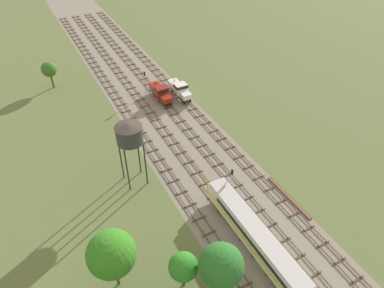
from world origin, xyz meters
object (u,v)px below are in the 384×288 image
Objects in this scene: water_tower at (129,134)px; signal_post_near at (145,80)px; diesel_railcar_left_nearest at (254,234)px; shunter_loco_centre_near at (180,89)px; shunter_loco_centre_left_mid at (161,92)px; signal_post_nearest at (231,179)px.

water_tower is 1.98× the size of signal_post_near.
diesel_railcar_left_nearest reaches higher than shunter_loco_centre_near.
water_tower is at bearing -115.36° from signal_post_near.
shunter_loco_centre_near is 4.46m from shunter_loco_centre_left_mid.
shunter_loco_centre_near is 0.73× the size of water_tower.
water_tower is 28.91m from signal_post_near.
shunter_loco_centre_near is 8.12m from signal_post_near.
diesel_railcar_left_nearest is at bearing -102.17° from shunter_loco_centre_near.
signal_post_near is at bearing 120.59° from shunter_loco_centre_left_mid.
diesel_railcar_left_nearest is at bearing -63.30° from water_tower.
shunter_loco_centre_left_mid is at bearing -59.41° from signal_post_near.
shunter_loco_centre_near is 32.20m from signal_post_nearest.
diesel_railcar_left_nearest is 45.29m from signal_post_near.
shunter_loco_centre_left_mid is (-4.40, 0.70, 0.00)m from shunter_loco_centre_near.
shunter_loco_centre_left_mid is at bearing 170.98° from shunter_loco_centre_near.
water_tower is at bearing 139.46° from signal_post_nearest.
signal_post_near is (12.10, 25.54, -6.11)m from water_tower.
diesel_railcar_left_nearest is 1.76× the size of water_tower.
signal_post_nearest reaches higher than shunter_loco_centre_left_mid.
shunter_loco_centre_near is at bearing -33.81° from signal_post_near.
signal_post_nearest is (12.10, -10.35, -6.11)m from water_tower.
water_tower reaches higher than diesel_railcar_left_nearest.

